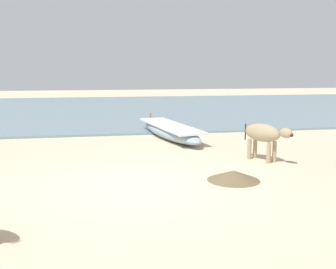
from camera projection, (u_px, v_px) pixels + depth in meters
ground at (134, 186)px, 8.14m from camera, size 80.00×80.00×0.00m
sea_water at (107, 109)px, 24.03m from camera, size 60.00×20.00×0.08m
fishing_boat_1 at (170, 131)px, 13.85m from camera, size 1.79×4.90×0.68m
cow_second_adult_dun at (264, 134)px, 10.30m from camera, size 0.97×1.43×0.98m
debris_pile_0 at (234, 175)px, 8.55m from camera, size 1.47×1.47×0.22m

